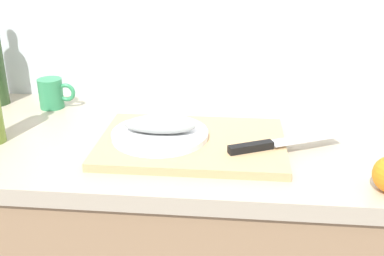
{
  "coord_description": "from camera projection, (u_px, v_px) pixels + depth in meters",
  "views": [
    {
      "loc": [
        0.07,
        -1.07,
        1.38
      ],
      "look_at": [
        -0.03,
        -0.06,
        0.95
      ],
      "focal_mm": 42.77,
      "sensor_mm": 36.0,
      "label": 1
    }
  ],
  "objects": [
    {
      "name": "white_plate",
      "position": [
        160.0,
        134.0,
        1.13
      ],
      "size": [
        0.24,
        0.24,
        0.01
      ],
      "primitive_type": "cylinder",
      "color": "white",
      "rests_on": "cutting_board"
    },
    {
      "name": "fish_fillet",
      "position": [
        160.0,
        125.0,
        1.12
      ],
      "size": [
        0.18,
        0.08,
        0.04
      ],
      "primitive_type": "ellipsoid",
      "color": "#999E99",
      "rests_on": "white_plate"
    },
    {
      "name": "cutting_board",
      "position": [
        192.0,
        143.0,
        1.12
      ],
      "size": [
        0.45,
        0.31,
        0.02
      ],
      "primitive_type": "cube",
      "color": "tan",
      "rests_on": "kitchen_counter"
    },
    {
      "name": "coffee_mug_1",
      "position": [
        52.0,
        93.0,
        1.37
      ],
      "size": [
        0.11,
        0.07,
        0.09
      ],
      "color": "#338C59",
      "rests_on": "kitchen_counter"
    },
    {
      "name": "chef_knife",
      "position": [
        271.0,
        144.0,
        1.07
      ],
      "size": [
        0.27,
        0.15,
        0.02
      ],
      "rotation": [
        0.0,
        0.0,
        0.44
      ],
      "color": "silver",
      "rests_on": "cutting_board"
    }
  ]
}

